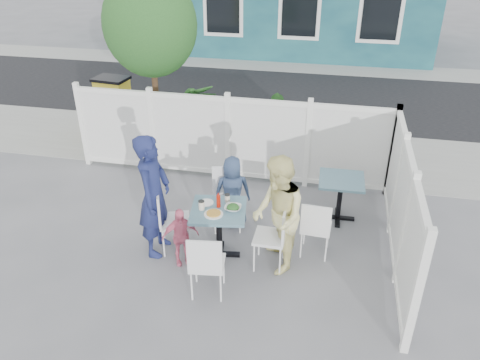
% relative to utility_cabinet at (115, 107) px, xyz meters
% --- Properties ---
extents(ground, '(80.00, 80.00, 0.00)m').
position_rel_utility_cabinet_xyz_m(ground, '(2.92, -4.00, -0.62)').
color(ground, slate).
extents(near_sidewalk, '(24.00, 2.60, 0.01)m').
position_rel_utility_cabinet_xyz_m(near_sidewalk, '(2.92, -0.20, -0.62)').
color(near_sidewalk, gray).
rests_on(near_sidewalk, ground).
extents(street, '(24.00, 5.00, 0.01)m').
position_rel_utility_cabinet_xyz_m(street, '(2.92, 3.50, -0.62)').
color(street, black).
rests_on(street, ground).
extents(far_sidewalk, '(24.00, 1.60, 0.01)m').
position_rel_utility_cabinet_xyz_m(far_sidewalk, '(2.92, 6.60, -0.62)').
color(far_sidewalk, gray).
rests_on(far_sidewalk, ground).
extents(fence_back, '(5.86, 0.08, 1.60)m').
position_rel_utility_cabinet_xyz_m(fence_back, '(3.02, -1.60, 0.16)').
color(fence_back, white).
rests_on(fence_back, ground).
extents(fence_right, '(0.08, 3.66, 1.60)m').
position_rel_utility_cabinet_xyz_m(fence_right, '(5.92, -3.40, 0.16)').
color(fence_right, white).
rests_on(fence_right, ground).
extents(tree, '(1.80, 1.62, 3.59)m').
position_rel_utility_cabinet_xyz_m(tree, '(1.32, -0.70, 1.97)').
color(tree, '#382316').
rests_on(tree, ground).
extents(utility_cabinet, '(0.72, 0.55, 1.24)m').
position_rel_utility_cabinet_xyz_m(utility_cabinet, '(0.00, 0.00, 0.00)').
color(utility_cabinet, yellow).
rests_on(utility_cabinet, ground).
extents(potted_shrub_a, '(1.25, 1.25, 1.59)m').
position_rel_utility_cabinet_xyz_m(potted_shrub_a, '(2.21, -0.90, 0.17)').
color(potted_shrub_a, '#1F4E1F').
rests_on(potted_shrub_a, ground).
extents(potted_shrub_b, '(1.60, 1.66, 1.42)m').
position_rel_utility_cabinet_xyz_m(potted_shrub_b, '(4.18, -1.00, 0.09)').
color(potted_shrub_b, '#1F4E1F').
rests_on(potted_shrub_b, ground).
extents(main_table, '(0.86, 0.86, 0.80)m').
position_rel_utility_cabinet_xyz_m(main_table, '(3.44, -3.95, -0.00)').
color(main_table, '#386373').
rests_on(main_table, ground).
extents(spare_table, '(0.72, 0.72, 0.74)m').
position_rel_utility_cabinet_xyz_m(spare_table, '(5.10, -2.60, -0.05)').
color(spare_table, '#386373').
rests_on(spare_table, ground).
extents(chair_left, '(0.56, 0.57, 0.99)m').
position_rel_utility_cabinet_xyz_m(chair_left, '(2.69, -3.93, -0.05)').
color(chair_left, white).
rests_on(chair_left, ground).
extents(chair_right, '(0.43, 0.45, 0.98)m').
position_rel_utility_cabinet_xyz_m(chair_right, '(4.26, -4.01, -0.05)').
color(chair_right, white).
rests_on(chair_right, ground).
extents(chair_back, '(0.54, 0.53, 0.98)m').
position_rel_utility_cabinet_xyz_m(chair_back, '(3.36, -3.13, -0.05)').
color(chair_back, white).
rests_on(chair_back, ground).
extents(chair_near, '(0.49, 0.47, 0.95)m').
position_rel_utility_cabinet_xyz_m(chair_near, '(3.49, -4.80, -0.07)').
color(chair_near, white).
rests_on(chair_near, ground).
extents(chair_spare, '(0.44, 0.42, 0.91)m').
position_rel_utility_cabinet_xyz_m(chair_spare, '(4.78, -3.67, -0.09)').
color(chair_spare, white).
rests_on(chair_spare, ground).
extents(man, '(0.45, 0.68, 1.84)m').
position_rel_utility_cabinet_xyz_m(man, '(2.52, -3.99, 0.30)').
color(man, navy).
rests_on(man, ground).
extents(woman, '(0.88, 0.99, 1.69)m').
position_rel_utility_cabinet_xyz_m(woman, '(4.27, -4.01, 0.22)').
color(woman, '#F1E150').
rests_on(woman, ground).
extents(boy, '(0.66, 0.53, 1.17)m').
position_rel_utility_cabinet_xyz_m(boy, '(3.44, -3.08, -0.04)').
color(boy, navy).
rests_on(boy, ground).
extents(toddler, '(0.56, 0.44, 0.89)m').
position_rel_utility_cabinet_xyz_m(toddler, '(2.95, -4.21, -0.18)').
color(toddler, pink).
rests_on(toddler, ground).
extents(plate_main, '(0.26, 0.26, 0.02)m').
position_rel_utility_cabinet_xyz_m(plate_main, '(3.41, -4.10, 0.18)').
color(plate_main, white).
rests_on(plate_main, main_table).
extents(plate_side, '(0.21, 0.21, 0.01)m').
position_rel_utility_cabinet_xyz_m(plate_side, '(3.23, -3.83, 0.18)').
color(plate_side, white).
rests_on(plate_side, main_table).
extents(salad_bowl, '(0.23, 0.23, 0.06)m').
position_rel_utility_cabinet_xyz_m(salad_bowl, '(3.64, -3.92, 0.20)').
color(salad_bowl, white).
rests_on(salad_bowl, main_table).
extents(coffee_cup_a, '(0.08, 0.08, 0.12)m').
position_rel_utility_cabinet_xyz_m(coffee_cup_a, '(3.21, -4.00, 0.24)').
color(coffee_cup_a, beige).
rests_on(coffee_cup_a, main_table).
extents(coffee_cup_b, '(0.07, 0.07, 0.11)m').
position_rel_utility_cabinet_xyz_m(coffee_cup_b, '(3.51, -3.74, 0.23)').
color(coffee_cup_b, beige).
rests_on(coffee_cup_b, main_table).
extents(ketchup_bottle, '(0.06, 0.06, 0.18)m').
position_rel_utility_cabinet_xyz_m(ketchup_bottle, '(3.43, -3.89, 0.27)').
color(ketchup_bottle, '#B11607').
rests_on(ketchup_bottle, main_table).
extents(salt_shaker, '(0.03, 0.03, 0.07)m').
position_rel_utility_cabinet_xyz_m(salt_shaker, '(3.38, -3.70, 0.21)').
color(salt_shaker, white).
rests_on(salt_shaker, main_table).
extents(pepper_shaker, '(0.03, 0.03, 0.06)m').
position_rel_utility_cabinet_xyz_m(pepper_shaker, '(3.38, -3.71, 0.21)').
color(pepper_shaker, black).
rests_on(pepper_shaker, main_table).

